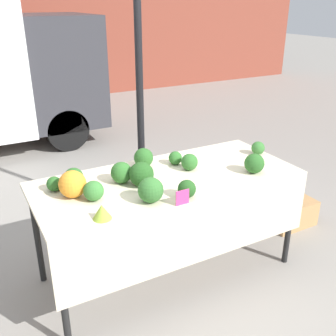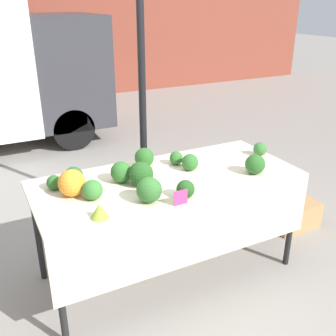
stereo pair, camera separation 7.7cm
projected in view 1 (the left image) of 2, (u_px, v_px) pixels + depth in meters
The scene contains 19 objects.
ground_plane at pixel (168, 270), 3.50m from camera, with size 40.00×40.00×0.00m, color gray.
tent_pole at pixel (140, 97), 3.76m from camera, with size 0.07×0.07×2.73m.
market_table at pixel (172, 193), 3.13m from camera, with size 2.13×0.92×0.91m.
orange_cauliflower at pixel (73, 184), 2.80m from camera, with size 0.20×0.20×0.20m.
romanesco_head at pixel (102, 212), 2.53m from camera, with size 0.13×0.13×0.10m.
broccoli_head_0 at pixel (54, 184), 2.90m from camera, with size 0.11×0.11×0.11m.
broccoli_head_1 at pixel (141, 174), 2.96m from camera, with size 0.19×0.19×0.19m.
broccoli_head_2 at pixel (94, 191), 2.76m from camera, with size 0.15×0.15×0.15m.
broccoli_head_3 at pixel (258, 148), 3.58m from camera, with size 0.12×0.12×0.12m.
broccoli_head_4 at pixel (190, 162), 3.25m from camera, with size 0.14×0.14×0.14m.
broccoli_head_5 at pixel (254, 163), 3.19m from camera, with size 0.16×0.16×0.16m.
broccoli_head_6 at pixel (121, 173), 3.02m from camera, with size 0.17×0.17×0.17m.
broccoli_head_7 at pixel (144, 158), 3.31m from camera, with size 0.16×0.16×0.16m.
broccoli_head_8 at pixel (187, 189), 2.80m from camera, with size 0.13×0.13×0.13m.
broccoli_head_9 at pixel (175, 158), 3.37m from camera, with size 0.12×0.12×0.12m.
broccoli_head_10 at pixel (151, 190), 2.73m from camera, with size 0.18×0.18×0.18m.
broccoli_head_11 at pixel (74, 177), 2.96m from camera, with size 0.15×0.15×0.15m.
price_sign at pixel (182, 197), 2.70m from camera, with size 0.10×0.01×0.11m.
produce_crate at pixel (293, 214), 4.15m from camera, with size 0.49×0.26×0.27m.
Camera 1 is at (-1.37, -2.51, 2.22)m, focal length 42.00 mm.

